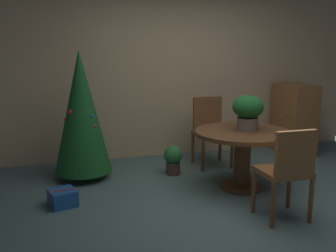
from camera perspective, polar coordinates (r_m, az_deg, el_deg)
name	(u,v)px	position (r m, az deg, el deg)	size (l,w,h in m)	color
ground_plane	(236,207)	(4.28, 10.01, -11.58)	(6.60, 6.60, 0.00)	#4C6660
back_wall_panel	(175,71)	(5.99, 1.05, 8.08)	(6.00, 0.10, 2.60)	tan
round_dining_table	(243,146)	(4.66, 10.91, -2.90)	(1.13, 1.13, 0.70)	brown
flower_vase	(248,110)	(4.64, 11.67, 2.29)	(0.36, 0.36, 0.41)	#665B51
wooden_chair_far	(210,128)	(5.54, 6.20, -0.24)	(0.47, 0.44, 0.96)	brown
wooden_chair_near	(288,169)	(3.89, 17.15, -5.99)	(0.45, 0.41, 0.92)	brown
holiday_tree	(81,112)	(4.98, -12.62, 2.03)	(0.72, 0.72, 1.64)	brown
gift_box_blue	(63,198)	(4.36, -15.20, -10.13)	(0.33, 0.34, 0.17)	#1E569E
wooden_cabinet	(294,119)	(6.45, 18.03, 1.01)	(0.45, 0.70, 1.09)	brown
potted_plant	(173,159)	(5.16, 0.76, -4.81)	(0.25, 0.25, 0.39)	#4C382D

